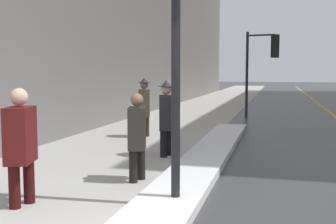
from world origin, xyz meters
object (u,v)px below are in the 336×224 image
(pedestrian_in_glasses, at_px, (137,133))
(pedestrian_trailing, at_px, (166,115))
(pedestrian_with_shoulder_bag, at_px, (21,141))
(traffic_light_near, at_px, (265,56))
(pedestrian_in_fedora, at_px, (144,105))

(pedestrian_in_glasses, bearing_deg, pedestrian_trailing, 166.24)
(pedestrian_with_shoulder_bag, xyz_separation_m, pedestrian_trailing, (1.03, 3.77, 0.01))
(traffic_light_near, distance_m, pedestrian_in_glasses, 11.00)
(pedestrian_with_shoulder_bag, distance_m, pedestrian_trailing, 3.91)
(traffic_light_near, xyz_separation_m, pedestrian_with_shoulder_bag, (-2.81, -12.36, -1.59))
(pedestrian_with_shoulder_bag, xyz_separation_m, pedestrian_in_glasses, (1.10, 1.63, -0.07))
(pedestrian_trailing, bearing_deg, pedestrian_with_shoulder_bag, -30.86)
(pedestrian_in_glasses, height_order, pedestrian_in_fedora, pedestrian_in_fedora)
(pedestrian_in_glasses, bearing_deg, pedestrian_in_fedora, -179.19)
(pedestrian_in_glasses, bearing_deg, traffic_light_near, 155.34)
(pedestrian_with_shoulder_bag, bearing_deg, pedestrian_in_fedora, 166.80)
(pedestrian_in_glasses, xyz_separation_m, pedestrian_in_fedora, (-1.36, 4.62, 0.10))
(pedestrian_with_shoulder_bag, relative_size, pedestrian_trailing, 0.97)
(pedestrian_trailing, height_order, pedestrian_in_fedora, pedestrian_in_fedora)
(pedestrian_trailing, bearing_deg, pedestrian_in_fedora, -168.03)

